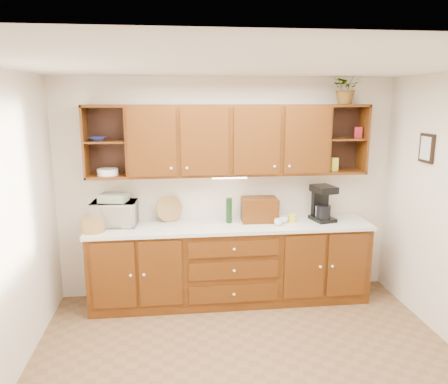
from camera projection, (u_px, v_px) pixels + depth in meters
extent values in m
plane|color=brown|center=(252.00, 374.00, 3.81)|extent=(4.00, 4.00, 0.00)
plane|color=white|center=(256.00, 65.00, 3.26)|extent=(4.00, 4.00, 0.00)
plane|color=silver|center=(227.00, 188.00, 5.23)|extent=(4.00, 0.00, 4.00)
cube|color=#3E1D07|center=(230.00, 264.00, 5.12)|extent=(3.20, 0.60, 0.90)
cube|color=silver|center=(230.00, 226.00, 5.01)|extent=(3.24, 0.64, 0.04)
cube|color=#3E1D07|center=(229.00, 140.00, 4.95)|extent=(2.30, 0.33, 0.80)
cube|color=black|center=(107.00, 140.00, 4.94)|extent=(0.45, 0.02, 0.80)
cube|color=black|center=(340.00, 138.00, 5.25)|extent=(0.45, 0.02, 0.80)
cube|color=#3E1D07|center=(105.00, 142.00, 4.79)|extent=(0.43, 0.30, 0.02)
cube|color=#3E1D07|center=(345.00, 139.00, 5.11)|extent=(0.43, 0.30, 0.02)
cube|color=#3E1D07|center=(347.00, 105.00, 5.02)|extent=(0.45, 0.33, 0.03)
cube|color=white|center=(230.00, 177.00, 4.99)|extent=(0.40, 0.05, 0.02)
cube|color=black|center=(427.00, 148.00, 4.52)|extent=(0.03, 0.24, 0.30)
cylinder|color=#9F7242|center=(93.00, 225.00, 4.72)|extent=(0.30, 0.30, 0.15)
imported|color=#F0E7CF|center=(114.00, 213.00, 4.94)|extent=(0.52, 0.37, 0.28)
cube|color=#D8C465|center=(114.00, 198.00, 4.91)|extent=(0.34, 0.28, 0.09)
cylinder|color=black|center=(229.00, 210.00, 5.04)|extent=(0.09, 0.09, 0.29)
cylinder|color=#9F7242|center=(169.00, 220.00, 5.13)|extent=(0.32, 0.19, 0.31)
cube|color=#3E1D07|center=(259.00, 209.00, 5.10)|extent=(0.41, 0.26, 0.29)
cylinder|color=#3E1D07|center=(278.00, 212.00, 5.00)|extent=(0.02, 0.02, 0.27)
cylinder|color=#3E1D07|center=(278.00, 223.00, 5.03)|extent=(0.11, 0.11, 0.01)
imported|color=white|center=(284.00, 220.00, 5.05)|extent=(0.13, 0.13, 0.08)
imported|color=white|center=(273.00, 219.00, 5.06)|extent=(0.13, 0.13, 0.08)
imported|color=white|center=(278.00, 222.00, 4.95)|extent=(0.13, 0.13, 0.08)
cylinder|color=maroon|center=(261.00, 215.00, 5.12)|extent=(0.15, 0.15, 0.14)
cylinder|color=white|center=(316.00, 212.00, 5.23)|extent=(0.08, 0.08, 0.16)
cylinder|color=gold|center=(292.00, 218.00, 5.07)|extent=(0.12, 0.12, 0.10)
cube|color=black|center=(322.00, 219.00, 5.15)|extent=(0.28, 0.33, 0.04)
cube|color=black|center=(320.00, 202.00, 5.23)|extent=(0.21, 0.11, 0.36)
cube|color=black|center=(324.00, 189.00, 5.08)|extent=(0.28, 0.33, 0.08)
cylinder|color=black|center=(323.00, 212.00, 5.11)|extent=(0.20, 0.20, 0.16)
imported|color=navy|center=(98.00, 139.00, 4.77)|extent=(0.22, 0.22, 0.04)
cylinder|color=white|center=(108.00, 172.00, 4.84)|extent=(0.26, 0.26, 0.07)
cube|color=gold|center=(334.00, 164.00, 5.13)|extent=(0.10, 0.09, 0.15)
cube|color=maroon|center=(358.00, 132.00, 5.09)|extent=(0.10, 0.10, 0.13)
imported|color=#999999|center=(347.00, 88.00, 4.93)|extent=(0.35, 0.31, 0.37)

